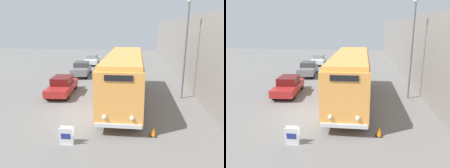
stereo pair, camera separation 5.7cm
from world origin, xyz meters
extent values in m
plane|color=slate|center=(0.00, 0.00, 0.00)|extent=(80.00, 80.00, 0.00)
cube|color=gray|center=(7.57, 10.00, 3.15)|extent=(0.30, 60.00, 6.30)
cylinder|color=black|center=(0.89, -0.93, 0.53)|extent=(0.28, 1.07, 1.07)
cylinder|color=black|center=(3.04, -0.93, 0.53)|extent=(0.28, 1.07, 1.07)
cylinder|color=black|center=(0.89, 6.90, 0.53)|extent=(0.28, 1.07, 1.07)
cylinder|color=black|center=(3.04, 6.90, 0.53)|extent=(0.28, 1.07, 1.07)
cube|color=#EF9E47|center=(1.97, 2.99, 1.92)|extent=(2.47, 10.63, 2.77)
cube|color=#FEA74B|center=(1.97, 2.99, 3.43)|extent=(2.27, 10.20, 0.24)
cube|color=silver|center=(1.97, -2.39, 0.65)|extent=(2.35, 0.12, 0.20)
sphere|color=white|center=(1.29, -2.36, 1.08)|extent=(0.22, 0.22, 0.22)
sphere|color=white|center=(2.65, -2.36, 1.08)|extent=(0.22, 0.22, 0.22)
cube|color=black|center=(1.97, -2.35, 3.06)|extent=(1.36, 0.06, 0.28)
cube|color=gray|center=(-0.38, -3.27, 0.00)|extent=(0.60, 0.20, 0.01)
cube|color=white|center=(-0.38, -3.35, 0.44)|extent=(0.67, 0.18, 0.89)
cube|color=white|center=(-0.38, -3.19, 0.44)|extent=(0.67, 0.18, 0.89)
cube|color=navy|center=(-0.38, -3.37, 0.47)|extent=(0.47, 0.06, 0.31)
cylinder|color=#595E60|center=(6.35, 4.39, 3.52)|extent=(0.12, 0.12, 7.04)
sphere|color=silver|center=(6.35, 4.39, 7.15)|extent=(0.36, 0.36, 0.36)
cylinder|color=black|center=(-3.79, 2.83, 0.32)|extent=(0.22, 0.64, 0.64)
cylinder|color=black|center=(-2.35, 2.92, 0.32)|extent=(0.22, 0.64, 0.64)
cylinder|color=black|center=(-3.98, 5.77, 0.32)|extent=(0.22, 0.64, 0.64)
cylinder|color=black|center=(-2.53, 5.86, 0.32)|extent=(0.22, 0.64, 0.64)
cube|color=#A52323|center=(-3.16, 4.34, 0.60)|extent=(1.98, 4.44, 0.55)
cube|color=#5B1313|center=(-3.17, 4.45, 1.17)|extent=(1.57, 2.04, 0.59)
cylinder|color=black|center=(-3.94, 9.89, 0.34)|extent=(0.22, 0.68, 0.68)
cylinder|color=black|center=(-2.46, 10.03, 0.34)|extent=(0.22, 0.68, 0.68)
cylinder|color=black|center=(-4.22, 12.90, 0.34)|extent=(0.22, 0.68, 0.68)
cylinder|color=black|center=(-2.74, 13.03, 0.34)|extent=(0.22, 0.68, 0.68)
cube|color=slate|center=(-3.34, 11.46, 0.69)|extent=(2.14, 4.56, 0.70)
cube|color=#3F4043|center=(-3.35, 11.57, 1.29)|extent=(1.66, 2.12, 0.50)
cylinder|color=black|center=(-4.25, 17.37, 0.31)|extent=(0.22, 0.61, 0.61)
cylinder|color=black|center=(-2.75, 17.48, 0.31)|extent=(0.22, 0.61, 0.61)
cylinder|color=black|center=(-4.46, 20.46, 0.31)|extent=(0.22, 0.61, 0.61)
cylinder|color=black|center=(-2.96, 20.56, 0.31)|extent=(0.22, 0.61, 0.61)
cube|color=silver|center=(-3.61, 18.97, 0.60)|extent=(2.06, 4.60, 0.58)
cube|color=gray|center=(-3.61, 19.08, 1.16)|extent=(1.63, 2.12, 0.53)
cube|color=black|center=(3.74, -1.98, 0.01)|extent=(0.36, 0.36, 0.03)
cone|color=orange|center=(3.74, -1.98, 0.28)|extent=(0.30, 0.30, 0.51)
camera|label=1|loc=(2.76, -12.21, 5.40)|focal=35.00mm
camera|label=2|loc=(2.82, -12.20, 5.40)|focal=35.00mm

